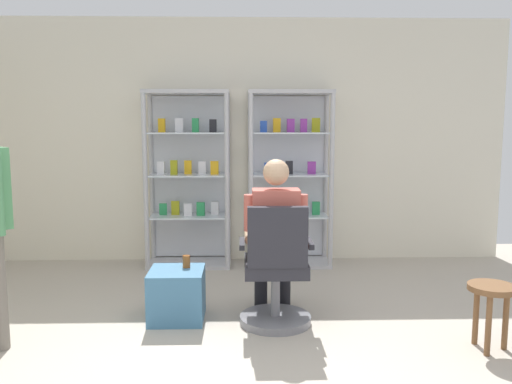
% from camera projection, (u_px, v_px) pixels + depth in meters
% --- Properties ---
extents(ground_plane, '(7.20, 7.20, 0.00)m').
position_uv_depth(ground_plane, '(238.00, 384.00, 3.19)').
color(ground_plane, '#B2A899').
extents(back_wall, '(6.00, 0.10, 2.70)m').
position_uv_depth(back_wall, '(239.00, 141.00, 5.98)').
color(back_wall, silver).
rests_on(back_wall, ground).
extents(display_cabinet_left, '(0.90, 0.45, 1.90)m').
position_uv_depth(display_cabinet_left, '(189.00, 178.00, 5.78)').
color(display_cabinet_left, '#B7B7BC').
rests_on(display_cabinet_left, ground).
extents(display_cabinet_right, '(0.90, 0.45, 1.90)m').
position_uv_depth(display_cabinet_right, '(289.00, 177.00, 5.82)').
color(display_cabinet_right, '#B7B7BC').
rests_on(display_cabinet_right, ground).
extents(office_chair, '(0.56, 0.56, 0.96)m').
position_uv_depth(office_chair, '(276.00, 276.00, 4.06)').
color(office_chair, slate).
rests_on(office_chair, ground).
extents(seated_shopkeeper, '(0.49, 0.57, 1.29)m').
position_uv_depth(seated_shopkeeper, '(275.00, 231.00, 4.18)').
color(seated_shopkeeper, black).
rests_on(seated_shopkeeper, ground).
extents(storage_crate, '(0.43, 0.43, 0.40)m').
position_uv_depth(storage_crate, '(177.00, 295.00, 4.22)').
color(storage_crate, teal).
rests_on(storage_crate, ground).
extents(tea_glass, '(0.06, 0.06, 0.10)m').
position_uv_depth(tea_glass, '(186.00, 261.00, 4.26)').
color(tea_glass, brown).
rests_on(tea_glass, storage_crate).
extents(wooden_stool, '(0.32, 0.32, 0.46)m').
position_uv_depth(wooden_stool, '(491.00, 299.00, 3.63)').
color(wooden_stool, brown).
rests_on(wooden_stool, ground).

